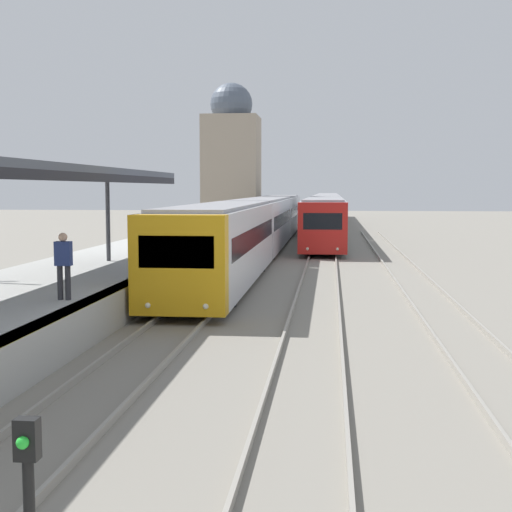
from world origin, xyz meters
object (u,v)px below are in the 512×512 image
Objects in this scene: train_far at (326,210)px; signal_post_near at (29,500)px; train_near at (261,222)px; person_on_platform at (64,262)px.

signal_post_near is at bearing -91.92° from train_far.
train_near is 25.79m from train_far.
signal_post_near is (4.03, -11.30, -0.83)m from person_on_platform.
signal_post_near is (1.67, -36.87, -0.61)m from train_near.
train_near reaches higher than signal_post_near.
train_near is at bearing 84.73° from person_on_platform.
person_on_platform is at bearing 109.64° from signal_post_near.
train_near is 36.92m from signal_post_near.
train_far reaches higher than person_on_platform.
person_on_platform is 25.68m from train_near.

